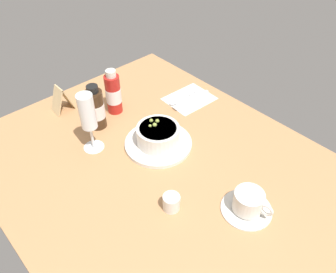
{
  "coord_description": "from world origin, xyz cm",
  "views": [
    {
      "loc": [
        -48.71,
        43.49,
        70.46
      ],
      "look_at": [
        3.83,
        -4.65,
        7.28
      ],
      "focal_mm": 36.08,
      "sensor_mm": 36.0,
      "label": 1
    }
  ],
  "objects_px": {
    "cutlery_setting": "(188,99)",
    "sauce_bottle_brown": "(96,109)",
    "sauce_bottle_red": "(113,94)",
    "wine_glass": "(88,115)",
    "porridge_bowl": "(158,137)",
    "creamer_jug": "(172,202)",
    "menu_card": "(61,99)",
    "coffee_cup": "(248,203)"
  },
  "relations": [
    {
      "from": "sauce_bottle_brown",
      "to": "menu_card",
      "type": "distance_m",
      "value": 0.16
    },
    {
      "from": "wine_glass",
      "to": "menu_card",
      "type": "height_order",
      "value": "wine_glass"
    },
    {
      "from": "wine_glass",
      "to": "sauce_bottle_red",
      "type": "xyz_separation_m",
      "value": [
        0.11,
        -0.16,
        -0.05
      ]
    },
    {
      "from": "sauce_bottle_red",
      "to": "wine_glass",
      "type": "bearing_deg",
      "value": 124.11
    },
    {
      "from": "porridge_bowl",
      "to": "sauce_bottle_brown",
      "type": "distance_m",
      "value": 0.22
    },
    {
      "from": "sauce_bottle_brown",
      "to": "creamer_jug",
      "type": "bearing_deg",
      "value": 173.29
    },
    {
      "from": "cutlery_setting",
      "to": "menu_card",
      "type": "xyz_separation_m",
      "value": [
        0.25,
        0.36,
        0.04
      ]
    },
    {
      "from": "coffee_cup",
      "to": "creamer_jug",
      "type": "distance_m",
      "value": 0.19
    },
    {
      "from": "coffee_cup",
      "to": "sauce_bottle_brown",
      "type": "height_order",
      "value": "sauce_bottle_brown"
    },
    {
      "from": "sauce_bottle_red",
      "to": "menu_card",
      "type": "relative_size",
      "value": 1.75
    },
    {
      "from": "menu_card",
      "to": "cutlery_setting",
      "type": "bearing_deg",
      "value": -124.78
    },
    {
      "from": "creamer_jug",
      "to": "wine_glass",
      "type": "height_order",
      "value": "wine_glass"
    },
    {
      "from": "cutlery_setting",
      "to": "sauce_bottle_red",
      "type": "relative_size",
      "value": 1.08
    },
    {
      "from": "sauce_bottle_brown",
      "to": "menu_card",
      "type": "bearing_deg",
      "value": 14.05
    },
    {
      "from": "wine_glass",
      "to": "porridge_bowl",
      "type": "bearing_deg",
      "value": -129.28
    },
    {
      "from": "cutlery_setting",
      "to": "creamer_jug",
      "type": "relative_size",
      "value": 3.44
    },
    {
      "from": "coffee_cup",
      "to": "sauce_bottle_red",
      "type": "relative_size",
      "value": 0.82
    },
    {
      "from": "sauce_bottle_brown",
      "to": "menu_card",
      "type": "xyz_separation_m",
      "value": [
        0.16,
        0.04,
        -0.02
      ]
    },
    {
      "from": "cutlery_setting",
      "to": "wine_glass",
      "type": "xyz_separation_m",
      "value": [
        0.02,
        0.39,
        0.12
      ]
    },
    {
      "from": "porridge_bowl",
      "to": "sauce_bottle_red",
      "type": "xyz_separation_m",
      "value": [
        0.23,
        -0.01,
        0.04
      ]
    },
    {
      "from": "wine_glass",
      "to": "creamer_jug",
      "type": "bearing_deg",
      "value": -176.2
    },
    {
      "from": "cutlery_setting",
      "to": "coffee_cup",
      "type": "relative_size",
      "value": 1.31
    },
    {
      "from": "coffee_cup",
      "to": "cutlery_setting",
      "type": "bearing_deg",
      "value": -27.89
    },
    {
      "from": "creamer_jug",
      "to": "menu_card",
      "type": "relative_size",
      "value": 0.55
    },
    {
      "from": "sauce_bottle_red",
      "to": "cutlery_setting",
      "type": "bearing_deg",
      "value": -117.72
    },
    {
      "from": "porridge_bowl",
      "to": "wine_glass",
      "type": "distance_m",
      "value": 0.22
    },
    {
      "from": "cutlery_setting",
      "to": "wine_glass",
      "type": "relative_size",
      "value": 0.9
    },
    {
      "from": "creamer_jug",
      "to": "sauce_bottle_red",
      "type": "distance_m",
      "value": 0.45
    },
    {
      "from": "coffee_cup",
      "to": "sauce_bottle_red",
      "type": "distance_m",
      "value": 0.56
    },
    {
      "from": "cutlery_setting",
      "to": "creamer_jug",
      "type": "height_order",
      "value": "creamer_jug"
    },
    {
      "from": "wine_glass",
      "to": "menu_card",
      "type": "bearing_deg",
      "value": -7.25
    },
    {
      "from": "creamer_jug",
      "to": "sauce_bottle_brown",
      "type": "xyz_separation_m",
      "value": [
        0.4,
        -0.05,
        0.05
      ]
    },
    {
      "from": "wine_glass",
      "to": "sauce_bottle_brown",
      "type": "xyz_separation_m",
      "value": [
        0.08,
        -0.07,
        -0.06
      ]
    },
    {
      "from": "wine_glass",
      "to": "sauce_bottle_brown",
      "type": "distance_m",
      "value": 0.12
    },
    {
      "from": "coffee_cup",
      "to": "sauce_bottle_brown",
      "type": "distance_m",
      "value": 0.54
    },
    {
      "from": "cutlery_setting",
      "to": "sauce_bottle_brown",
      "type": "xyz_separation_m",
      "value": [
        0.09,
        0.32,
        0.07
      ]
    },
    {
      "from": "porridge_bowl",
      "to": "cutlery_setting",
      "type": "xyz_separation_m",
      "value": [
        0.11,
        -0.24,
        -0.03
      ]
    },
    {
      "from": "wine_glass",
      "to": "cutlery_setting",
      "type": "bearing_deg",
      "value": -92.39
    },
    {
      "from": "creamer_jug",
      "to": "wine_glass",
      "type": "distance_m",
      "value": 0.34
    },
    {
      "from": "cutlery_setting",
      "to": "sauce_bottle_brown",
      "type": "relative_size",
      "value": 1.12
    },
    {
      "from": "porridge_bowl",
      "to": "creamer_jug",
      "type": "xyz_separation_m",
      "value": [
        -0.2,
        0.13,
        -0.01
      ]
    },
    {
      "from": "porridge_bowl",
      "to": "sauce_bottle_brown",
      "type": "bearing_deg",
      "value": 22.3
    }
  ]
}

